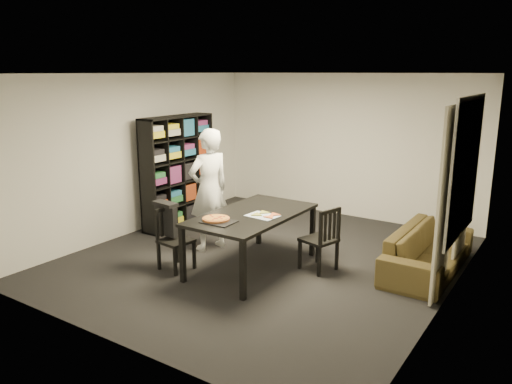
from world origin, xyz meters
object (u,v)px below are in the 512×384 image
Objects in this scene: pepperoni_pizza at (216,219)px; sofa at (429,250)px; dining_table at (252,218)px; person at (209,190)px; bookshelf at (178,171)px; chair_right at (324,235)px; baking_tray at (219,222)px; chair_left at (172,234)px.

pepperoni_pizza is 2.89m from sofa.
dining_table is 5.34× the size of pepperoni_pizza.
person is 3.21m from sofa.
bookshelf reaches higher than pepperoni_pizza.
chair_right reaches higher than sofa.
bookshelf is 2.41m from dining_table.
sofa is (2.03, 1.23, -0.42)m from dining_table.
baking_tray is (-0.98, -1.00, 0.28)m from chair_right.
pepperoni_pizza is at bearing -31.64° from chair_right.
chair_left reaches higher than baking_tray.
pepperoni_pizza is (2.01, -1.51, -0.15)m from bookshelf.
bookshelf reaches higher than sofa.
baking_tray is at bearing -81.38° from chair_left.
chair_right reaches higher than pepperoni_pizza.
baking_tray is at bearing -101.67° from dining_table.
chair_right is 2.21× the size of baking_tray.
dining_table is at bearing 91.59° from person.
chair_left is 0.79m from pepperoni_pizza.
bookshelf is at bearing -100.49° from person.
dining_table is 2.11× the size of chair_right.
dining_table is at bearing -49.86° from chair_left.
chair_left is 2.11× the size of baking_tray.
chair_right reaches higher than dining_table.
dining_table is at bearing 70.57° from pepperoni_pizza.
chair_left is at bearing -44.17° from chair_right.
person is at bearing 134.38° from baking_tray.
sofa is at bearing 38.53° from pepperoni_pizza.
pepperoni_pizza reaches higher than sofa.
bookshelf is 4.29m from sofa.
chair_left is 0.46× the size of person.
sofa is at bearing -51.16° from chair_left.
sofa is at bearing 140.49° from chair_right.
chair_left reaches higher than sofa.
chair_right reaches higher than chair_left.
dining_table is at bearing 121.25° from sofa.
bookshelf is 2.25× the size of chair_left.
pepperoni_pizza reaches higher than dining_table.
pepperoni_pizza is at bearing 61.64° from person.
chair_right is 1.88m from person.
chair_left is 0.43× the size of sofa.
pepperoni_pizza is at bearing 153.34° from baking_tray.
chair_left is at bearing -50.74° from bookshelf.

